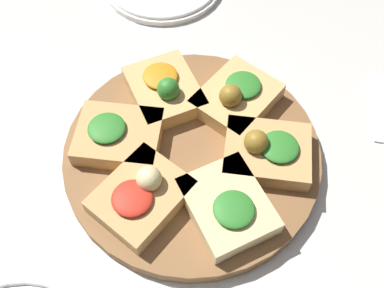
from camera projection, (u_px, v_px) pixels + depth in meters
The scene contains 8 objects.
ground_plane at pixel (192, 158), 0.63m from camera, with size 3.00×3.00×0.00m, color beige.
serving_board at pixel (192, 153), 0.62m from camera, with size 0.35×0.35×0.02m, color brown.
focaccia_slice_0 at pixel (165, 89), 0.64m from camera, with size 0.14×0.14×0.05m.
focaccia_slice_1 at pixel (118, 136), 0.60m from camera, with size 0.12×0.13×0.04m.
focaccia_slice_2 at pixel (141, 195), 0.55m from camera, with size 0.13×0.12×0.05m.
focaccia_slice_3 at pixel (228, 206), 0.55m from camera, with size 0.14×0.14×0.04m.
focaccia_slice_4 at pixel (267, 151), 0.59m from camera, with size 0.12×0.13×0.05m.
focaccia_slice_5 at pixel (236, 97), 0.64m from camera, with size 0.13×0.12×0.05m.
Camera 1 is at (-0.29, -0.13, 0.54)m, focal length 42.00 mm.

